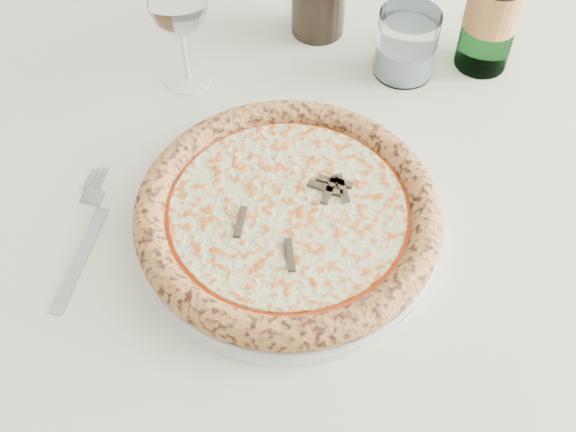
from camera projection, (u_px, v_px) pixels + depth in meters
The scene contains 7 objects.
floor at pixel (261, 372), 1.52m from camera, with size 5.00×6.00×0.02m, color #5C5C5C.
dining_table at pixel (286, 210), 0.93m from camera, with size 1.43×0.95×0.76m.
plate at pixel (288, 222), 0.79m from camera, with size 0.34×0.34×0.02m.
pizza at pixel (288, 212), 0.77m from camera, with size 0.33×0.33×0.03m.
fork at pixel (85, 238), 0.78m from camera, with size 0.04×0.20×0.00m.
wine_glass at pixel (178, 6), 0.85m from camera, with size 0.07×0.07×0.16m.
tumbler at pixel (406, 47), 0.92m from camera, with size 0.08×0.08×0.09m.
Camera 1 is at (0.04, -0.67, 1.39)m, focal length 45.00 mm.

